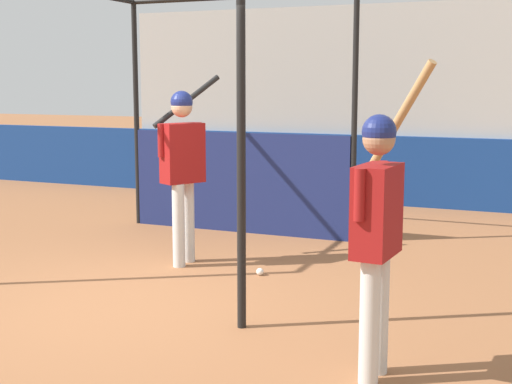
% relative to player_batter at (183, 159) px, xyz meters
% --- Properties ---
extents(ground_plane, '(60.00, 60.00, 0.00)m').
position_rel_player_batter_xyz_m(ground_plane, '(0.17, -1.52, -1.13)').
color(ground_plane, '#935B38').
extents(outfield_wall, '(24.00, 0.12, 1.10)m').
position_rel_player_batter_xyz_m(outfield_wall, '(0.17, 4.56, -0.58)').
color(outfield_wall, navy).
rests_on(outfield_wall, ground).
extents(bleacher_section, '(7.05, 4.00, 3.18)m').
position_rel_player_batter_xyz_m(bleacher_section, '(0.17, 6.62, 0.45)').
color(bleacher_section, '#9E9E99').
rests_on(bleacher_section, ground).
extents(batting_cage, '(3.11, 3.42, 3.02)m').
position_rel_player_batter_xyz_m(batting_cage, '(-0.14, 1.07, 0.18)').
color(batting_cage, black).
rests_on(batting_cage, ground).
extents(player_batter, '(0.63, 0.96, 2.02)m').
position_rel_player_batter_xyz_m(player_batter, '(0.00, 0.00, 0.00)').
color(player_batter, silver).
rests_on(player_batter, ground).
extents(player_waiting, '(0.54, 0.81, 2.08)m').
position_rel_player_batter_xyz_m(player_waiting, '(2.58, -2.16, -0.08)').
color(player_waiting, silver).
rests_on(player_waiting, ground).
extents(baseball, '(0.07, 0.07, 0.07)m').
position_rel_player_batter_xyz_m(baseball, '(0.93, -0.12, -1.09)').
color(baseball, white).
rests_on(baseball, ground).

